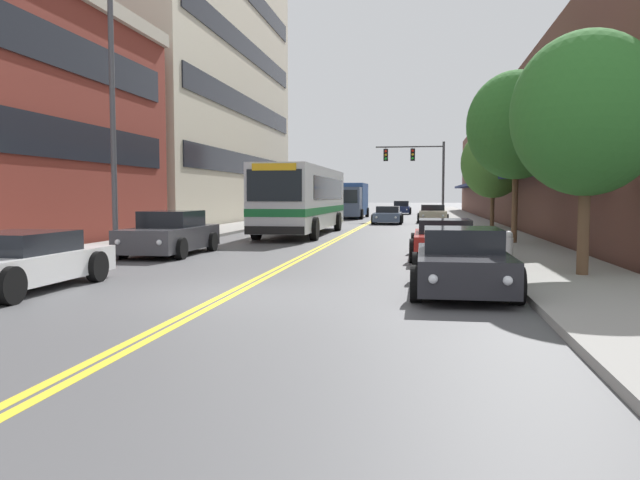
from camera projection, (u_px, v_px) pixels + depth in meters
The scene contains 22 objects.
ground_plane at pixel (374, 220), 48.30m from camera, with size 240.00×240.00×0.00m, color #4C4C4F.
sidewalk_left at pixel (286, 219), 49.41m from camera, with size 2.98×106.00×0.14m.
sidewalk_right at pixel (466, 220), 47.17m from camera, with size 2.98×106.00×0.14m.
centre_line at pixel (374, 220), 48.29m from camera, with size 0.34×106.00×0.01m.
office_tower_left at pixel (167, 23), 45.08m from camera, with size 12.08×27.17×28.73m.
storefront_row_right at pixel (547, 162), 45.94m from camera, with size 9.10×68.00×8.79m.
city_bus at pixel (304, 197), 30.53m from camera, with size 2.82×12.18×3.22m.
car_white_parked_left_near at pixel (14, 263), 12.45m from camera, with size 2.20×4.87×1.17m.
car_dark_grey_parked_left_mid at pixel (170, 234), 20.06m from camera, with size 2.07×4.66×1.41m.
car_beige_parked_left_far at pixel (309, 213), 44.91m from camera, with size 2.18×4.34×1.36m.
car_charcoal_parked_right_foreground at pixel (462, 262), 12.26m from camera, with size 1.96×4.29×1.26m.
car_red_parked_right_mid at pixel (445, 240), 18.84m from camera, with size 2.05×4.69×1.18m.
car_champagne_parked_right_far at pixel (433, 214), 44.25m from camera, with size 2.13×4.49×1.25m.
car_navy_moving_lead at pixel (401, 208), 63.72m from camera, with size 1.98×4.79×1.35m.
car_slate_blue_moving_second at pixel (388, 215), 42.10m from camera, with size 2.01×4.35×1.18m.
box_truck at pixel (351, 200), 52.47m from camera, with size 2.59×7.63×2.94m.
traffic_signal_mast at pixel (419, 165), 46.77m from camera, with size 5.14×0.38×5.91m.
street_lamp_left_near at pixel (121, 97), 18.08m from camera, with size 2.04×0.28×8.09m.
street_tree_right_near at pixel (587, 114), 13.66m from camera, with size 3.28×3.28×5.36m.
street_tree_right_mid at pixel (516, 125), 23.01m from camera, with size 3.64×3.64×6.36m.
street_tree_right_far at pixel (493, 163), 34.75m from camera, with size 3.56×3.56×5.54m.
fire_hydrant at pixel (508, 246), 16.82m from camera, with size 0.34×0.26×0.81m.
Camera 1 is at (3.63, -11.33, 1.90)m, focal length 35.00 mm.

